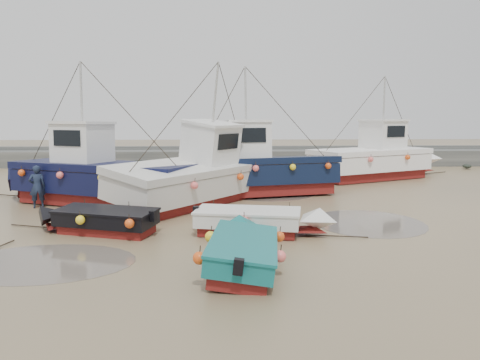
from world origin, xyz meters
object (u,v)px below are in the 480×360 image
object	(u,v)px
cabin_boat_2	(254,169)
cabin_boat_3	(378,157)
cabin_boat_1	(199,174)
cabin_boat_0	(91,175)
dinghy_4	(97,217)
dinghy_5	(259,218)
person	(38,208)
dinghy_2	(242,246)

from	to	relation	value
cabin_boat_2	cabin_boat_3	world-z (taller)	same
cabin_boat_1	cabin_boat_0	bearing A→B (deg)	-142.82
cabin_boat_3	dinghy_4	bearing A→B (deg)	-72.01
cabin_boat_1	cabin_boat_2	xyz separation A→B (m)	(2.57, 1.75, 0.03)
cabin_boat_2	dinghy_5	bearing A→B (deg)	164.19
cabin_boat_2	person	world-z (taller)	cabin_boat_2
cabin_boat_0	dinghy_5	bearing A→B (deg)	-105.73
dinghy_4	person	bearing A→B (deg)	58.04
dinghy_2	cabin_boat_1	world-z (taller)	cabin_boat_1
cabin_boat_0	person	distance (m)	2.59
dinghy_5	person	bearing A→B (deg)	-107.37
dinghy_2	cabin_boat_2	xyz separation A→B (m)	(1.02, 10.66, 0.79)
cabin_boat_3	cabin_boat_2	bearing A→B (deg)	-78.78
person	dinghy_2	bearing A→B (deg)	117.38
dinghy_2	dinghy_4	size ratio (longest dim) A/B	1.07
dinghy_5	dinghy_2	bearing A→B (deg)	-1.57
dinghy_5	dinghy_4	bearing A→B (deg)	-83.96
dinghy_5	cabin_boat_0	bearing A→B (deg)	-118.51
dinghy_5	cabin_boat_2	size ratio (longest dim) A/B	0.56
dinghy_5	cabin_boat_2	distance (m)	7.49
dinghy_5	cabin_boat_1	world-z (taller)	cabin_boat_1
cabin_boat_0	person	xyz separation A→B (m)	(-2.05, -0.88, -1.30)
cabin_boat_1	person	bearing A→B (deg)	-135.35
cabin_boat_1	person	distance (m)	6.99
dinghy_4	cabin_boat_2	size ratio (longest dim) A/B	0.54
cabin_boat_1	cabin_boat_2	world-z (taller)	same
cabin_boat_1	cabin_boat_3	world-z (taller)	same
cabin_boat_1	dinghy_4	bearing A→B (deg)	-83.74
dinghy_4	cabin_boat_1	distance (m)	6.18
dinghy_5	person	world-z (taller)	dinghy_5
cabin_boat_0	cabin_boat_3	size ratio (longest dim) A/B	1.06
dinghy_5	cabin_boat_0	distance (m)	9.07
person	cabin_boat_0	bearing A→B (deg)	-175.48
cabin_boat_1	person	xyz separation A→B (m)	(-6.81, -0.86, -1.31)
cabin_boat_1	cabin_boat_3	size ratio (longest dim) A/B	0.95
dinghy_2	dinghy_5	world-z (taller)	same
dinghy_4	cabin_boat_2	distance (m)	9.10
dinghy_2	cabin_boat_0	world-z (taller)	cabin_boat_0
cabin_boat_2	cabin_boat_0	bearing A→B (deg)	89.99
cabin_boat_1	cabin_boat_3	xyz separation A→B (m)	(10.65, 7.70, 0.02)
dinghy_5	cabin_boat_3	xyz separation A→B (m)	(8.40, 13.39, 0.77)
cabin_boat_0	cabin_boat_1	world-z (taller)	same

